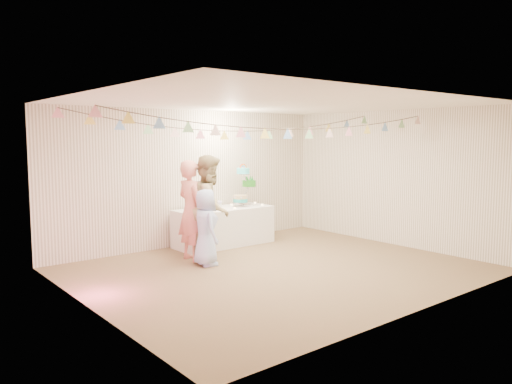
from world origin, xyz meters
TOP-DOWN VIEW (x-y plane):
  - floor at (0.00, 0.00)m, footprint 6.00×6.00m
  - ceiling at (0.00, 0.00)m, footprint 6.00×6.00m
  - back_wall at (0.00, 2.50)m, footprint 6.00×6.00m
  - front_wall at (0.00, -2.50)m, footprint 6.00×6.00m
  - left_wall at (-3.00, 0.00)m, footprint 5.00×5.00m
  - right_wall at (3.00, 0.00)m, footprint 5.00×5.00m
  - table at (0.39, 2.03)m, footprint 1.93×0.77m
  - cake_stand at (0.94, 2.08)m, footprint 0.70×0.41m
  - cake_bottom at (0.79, 2.02)m, footprint 0.31×0.31m
  - cake_middle at (1.12, 2.17)m, footprint 0.27×0.27m
  - cake_top_tier at (0.88, 2.05)m, footprint 0.25×0.25m
  - platter at (-0.24, 1.98)m, footprint 0.35×0.35m
  - posy at (0.33, 2.08)m, footprint 0.13×0.13m
  - person_adult_a at (-0.74, 1.37)m, footprint 0.42×0.63m
  - person_adult_b at (-0.47, 1.21)m, footprint 1.09×1.10m
  - person_child at (-0.74, 0.94)m, footprint 0.52×0.68m
  - bunting_back at (0.00, 1.10)m, footprint 5.60×1.10m
  - bunting_front at (0.00, -0.20)m, footprint 5.60×0.90m
  - tealight_0 at (-0.41, 1.88)m, footprint 0.04×0.04m
  - tealight_1 at (0.04, 2.21)m, footprint 0.04×0.04m
  - tealight_2 at (0.49, 1.81)m, footprint 0.04×0.04m
  - tealight_3 at (0.74, 2.25)m, footprint 0.04×0.04m
  - tealight_4 at (1.21, 1.85)m, footprint 0.04×0.04m
  - tealight_5 at (1.29, 2.18)m, footprint 0.04×0.04m
  - tealight_6 at (-0.34, 1.82)m, footprint 0.04×0.04m

SIDE VIEW (x-z plane):
  - floor at x=0.00m, z-range 0.00..0.00m
  - table at x=0.39m, z-range 0.00..0.72m
  - person_child at x=-0.74m, z-range 0.00..1.25m
  - tealight_0 at x=-0.41m, z-range 0.72..0.75m
  - tealight_1 at x=0.04m, z-range 0.72..0.75m
  - tealight_2 at x=0.49m, z-range 0.72..0.75m
  - tealight_3 at x=0.74m, z-range 0.72..0.75m
  - tealight_4 at x=1.21m, z-range 0.72..0.75m
  - tealight_5 at x=1.29m, z-range 0.72..0.75m
  - tealight_6 at x=-0.34m, z-range 0.72..0.75m
  - platter at x=-0.24m, z-range 0.75..0.77m
  - posy at x=0.33m, z-range 0.75..0.90m
  - cake_bottom at x=0.79m, z-range 0.76..0.91m
  - person_adult_a at x=-0.74m, z-range 0.00..1.70m
  - person_adult_b at x=-0.47m, z-range 0.00..1.79m
  - cake_middle at x=1.12m, z-range 1.00..1.22m
  - cake_stand at x=0.94m, z-range 0.75..1.53m
  - back_wall at x=0.00m, z-range 1.30..1.30m
  - front_wall at x=0.00m, z-range 1.30..1.30m
  - left_wall at x=-3.00m, z-range 1.30..1.30m
  - right_wall at x=3.00m, z-range 1.30..1.30m
  - cake_top_tier at x=0.88m, z-range 1.28..1.47m
  - bunting_front at x=0.00m, z-range 2.14..2.50m
  - bunting_back at x=0.00m, z-range 2.15..2.55m
  - ceiling at x=0.00m, z-range 2.60..2.60m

